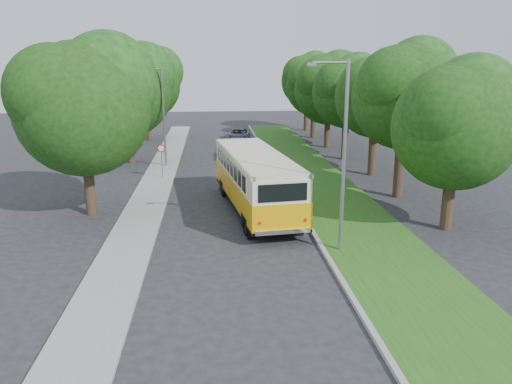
{
  "coord_description": "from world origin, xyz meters",
  "views": [
    {
      "loc": [
        -1.05,
        -22.04,
        7.89
      ],
      "look_at": [
        1.12,
        2.2,
        1.5
      ],
      "focal_mm": 35.0,
      "sensor_mm": 36.0,
      "label": 1
    }
  ],
  "objects": [
    {
      "name": "car_silver",
      "position": [
        2.86,
        7.92,
        0.76
      ],
      "size": [
        2.25,
        4.64,
        1.53
      ],
      "primitive_type": "imported",
      "rotation": [
        0.0,
        0.0,
        0.1
      ],
      "color": "#B6B6BB",
      "rests_on": "ground"
    },
    {
      "name": "grass_verge",
      "position": [
        5.95,
        5.0,
        0.07
      ],
      "size": [
        4.5,
        70.0,
        0.13
      ],
      "primitive_type": "cube",
      "color": "#2A5516",
      "rests_on": "ground"
    },
    {
      "name": "car_white",
      "position": [
        1.25,
        17.6,
        0.63
      ],
      "size": [
        2.08,
        4.03,
        1.27
      ],
      "primitive_type": "imported",
      "rotation": [
        0.0,
        0.0,
        0.2
      ],
      "color": "silver",
      "rests_on": "ground"
    },
    {
      "name": "treeline",
      "position": [
        3.15,
        17.99,
        5.93
      ],
      "size": [
        24.27,
        41.91,
        9.46
      ],
      "color": "#332319",
      "rests_on": "ground"
    },
    {
      "name": "lamppost_near",
      "position": [
        4.21,
        -2.5,
        4.37
      ],
      "size": [
        1.71,
        0.16,
        8.0
      ],
      "color": "gray",
      "rests_on": "ground"
    },
    {
      "name": "warning_sign",
      "position": [
        -4.5,
        11.98,
        1.71
      ],
      "size": [
        0.56,
        0.1,
        2.5
      ],
      "color": "gray",
      "rests_on": "ground"
    },
    {
      "name": "car_blue",
      "position": [
        1.11,
        19.49,
        0.77
      ],
      "size": [
        2.9,
        5.58,
        1.55
      ],
      "primitive_type": "imported",
      "rotation": [
        0.0,
        0.0,
        -0.14
      ],
      "color": "#121B51",
      "rests_on": "ground"
    },
    {
      "name": "car_grey",
      "position": [
        1.71,
        28.5,
        0.63
      ],
      "size": [
        2.67,
        4.75,
        1.25
      ],
      "primitive_type": "imported",
      "rotation": [
        0.0,
        0.0,
        -0.14
      ],
      "color": "#4F5256",
      "rests_on": "ground"
    },
    {
      "name": "lamppost_far",
      "position": [
        -4.7,
        16.0,
        4.12
      ],
      "size": [
        1.71,
        0.16,
        7.5
      ],
      "color": "gray",
      "rests_on": "ground"
    },
    {
      "name": "vintage_bus",
      "position": [
        1.25,
        3.77,
        1.63
      ],
      "size": [
        4.2,
        11.24,
        3.26
      ],
      "primitive_type": null,
      "rotation": [
        0.0,
        0.0,
        0.13
      ],
      "color": "#FFB208",
      "rests_on": "ground"
    },
    {
      "name": "ground",
      "position": [
        0.0,
        0.0,
        0.0
      ],
      "size": [
        120.0,
        120.0,
        0.0
      ],
      "primitive_type": "plane",
      "color": "#242427",
      "rests_on": "ground"
    },
    {
      "name": "curb",
      "position": [
        3.6,
        5.0,
        0.07
      ],
      "size": [
        0.2,
        70.0,
        0.15
      ],
      "primitive_type": "cube",
      "color": "gray",
      "rests_on": "ground"
    },
    {
      "name": "sidewalk",
      "position": [
        -4.8,
        5.0,
        0.06
      ],
      "size": [
        2.2,
        70.0,
        0.12
      ],
      "primitive_type": "cube",
      "color": "gray",
      "rests_on": "ground"
    }
  ]
}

